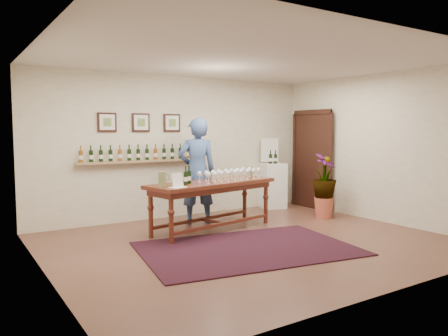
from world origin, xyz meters
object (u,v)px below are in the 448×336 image
tasting_table (212,189)px  person (197,171)px  display_pedestal (273,186)px  potted_plant (324,186)px

tasting_table → person: (0.05, 0.63, 0.25)m
tasting_table → display_pedestal: 2.56m
display_pedestal → tasting_table: bearing=-153.0°
display_pedestal → person: (-2.22, -0.52, 0.48)m
display_pedestal → person: bearing=-166.7°
potted_plant → person: size_ratio=0.56×
display_pedestal → potted_plant: (0.14, -1.44, 0.14)m
person → potted_plant: bearing=174.7°
tasting_table → person: person is taller
potted_plant → person: bearing=158.7°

